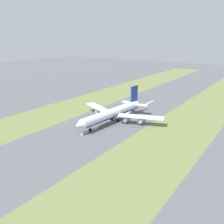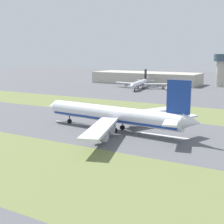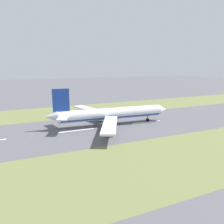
{
  "view_description": "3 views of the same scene",
  "coord_description": "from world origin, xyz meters",
  "px_view_note": "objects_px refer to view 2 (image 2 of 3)",
  "views": [
    {
      "loc": [
        -91.96,
        136.81,
        55.02
      ],
      "look_at": [
        -2.39,
        1.09,
        7.0
      ],
      "focal_mm": 42.0,
      "sensor_mm": 36.0,
      "label": 1
    },
    {
      "loc": [
        -102.01,
        -55.43,
        28.62
      ],
      "look_at": [
        -2.39,
        1.09,
        7.0
      ],
      "focal_mm": 50.0,
      "sensor_mm": 36.0,
      "label": 2
    },
    {
      "loc": [
        100.19,
        -43.74,
        31.63
      ],
      "look_at": [
        -2.39,
        1.09,
        7.0
      ],
      "focal_mm": 35.0,
      "sensor_mm": 36.0,
      "label": 3
    }
  ],
  "objects_px": {
    "service_truck": "(168,89)",
    "apron_car": "(163,88)",
    "airplane_main_jet": "(116,115)",
    "control_tower": "(221,67)",
    "airplane_parked_apron": "(140,83)",
    "terminal_building": "(146,78)"
  },
  "relations": [
    {
      "from": "airplane_parked_apron",
      "to": "service_truck",
      "type": "distance_m",
      "value": 25.57
    },
    {
      "from": "terminal_building",
      "to": "service_truck",
      "type": "distance_m",
      "value": 60.75
    },
    {
      "from": "terminal_building",
      "to": "airplane_parked_apron",
      "type": "relative_size",
      "value": 2.02
    },
    {
      "from": "airplane_main_jet",
      "to": "airplane_parked_apron",
      "type": "xyz_separation_m",
      "value": [
        133.87,
        51.08,
        -1.53
      ]
    },
    {
      "from": "control_tower",
      "to": "service_truck",
      "type": "relative_size",
      "value": 4.68
    },
    {
      "from": "airplane_main_jet",
      "to": "service_truck",
      "type": "distance_m",
      "value": 133.54
    },
    {
      "from": "control_tower",
      "to": "service_truck",
      "type": "bearing_deg",
      "value": 151.32
    },
    {
      "from": "airplane_main_jet",
      "to": "airplane_parked_apron",
      "type": "relative_size",
      "value": 1.35
    },
    {
      "from": "control_tower",
      "to": "apron_car",
      "type": "relative_size",
      "value": 5.9
    },
    {
      "from": "terminal_building",
      "to": "control_tower",
      "type": "distance_m",
      "value": 68.31
    },
    {
      "from": "terminal_building",
      "to": "control_tower",
      "type": "xyz_separation_m",
      "value": [
        4.99,
        -67.07,
        11.94
      ]
    },
    {
      "from": "service_truck",
      "to": "apron_car",
      "type": "height_order",
      "value": "service_truck"
    },
    {
      "from": "airplane_main_jet",
      "to": "airplane_parked_apron",
      "type": "bearing_deg",
      "value": 20.88
    },
    {
      "from": "airplane_parked_apron",
      "to": "apron_car",
      "type": "bearing_deg",
      "value": -72.75
    },
    {
      "from": "service_truck",
      "to": "apron_car",
      "type": "xyz_separation_m",
      "value": [
        8.44,
        7.48,
        -0.66
      ]
    },
    {
      "from": "apron_car",
      "to": "airplane_main_jet",
      "type": "bearing_deg",
      "value": -166.56
    },
    {
      "from": "airplane_parked_apron",
      "to": "apron_car",
      "type": "height_order",
      "value": "airplane_parked_apron"
    },
    {
      "from": "control_tower",
      "to": "apron_car",
      "type": "distance_m",
      "value": 58.25
    },
    {
      "from": "control_tower",
      "to": "airplane_parked_apron",
      "type": "distance_m",
      "value": 73.35
    },
    {
      "from": "airplane_main_jet",
      "to": "control_tower",
      "type": "distance_m",
      "value": 182.83
    },
    {
      "from": "terminal_building",
      "to": "airplane_parked_apron",
      "type": "height_order",
      "value": "airplane_parked_apron"
    },
    {
      "from": "terminal_building",
      "to": "service_truck",
      "type": "xyz_separation_m",
      "value": [
        -46.53,
        -38.89,
        -3.69
      ]
    }
  ]
}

